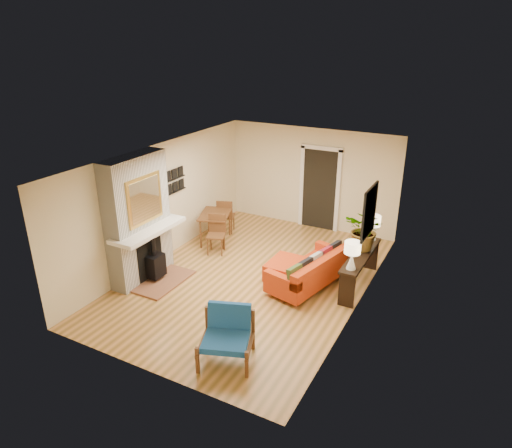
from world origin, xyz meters
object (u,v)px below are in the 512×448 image
object	(u,v)px
blue_chair	(227,332)
lamp_near	(352,252)
lamp_far	(373,225)
dining_table	(218,219)
sofa	(312,271)
ottoman	(289,270)
houseplant	(366,230)
console_table	(361,261)

from	to	relation	value
blue_chair	lamp_near	size ratio (longest dim) A/B	1.88
blue_chair	lamp_far	distance (m)	4.09
lamp_near	lamp_far	bearing A→B (deg)	90.00
dining_table	lamp_far	xyz separation A→B (m)	(3.65, 0.26, 0.47)
dining_table	lamp_far	world-z (taller)	lamp_far
sofa	dining_table	distance (m)	2.96
ottoman	blue_chair	xyz separation A→B (m)	(0.11, -2.64, 0.21)
lamp_far	houseplant	xyz separation A→B (m)	(-0.01, -0.55, 0.09)
houseplant	console_table	bearing A→B (deg)	-87.43
dining_table	houseplant	bearing A→B (deg)	-4.52
lamp_far	houseplant	bearing A→B (deg)	-91.05
lamp_near	houseplant	xyz separation A→B (m)	(-0.01, 0.92, 0.09)
blue_chair	dining_table	size ratio (longest dim) A/B	0.60
lamp_far	dining_table	bearing A→B (deg)	-175.95
houseplant	lamp_far	bearing A→B (deg)	88.95
ottoman	houseplant	world-z (taller)	houseplant
lamp_near	blue_chair	bearing A→B (deg)	-116.86
lamp_near	houseplant	world-z (taller)	houseplant
sofa	houseplant	xyz separation A→B (m)	(0.84, 0.64, 0.82)
sofa	lamp_far	world-z (taller)	lamp_far
dining_table	console_table	world-z (taller)	dining_table
sofa	blue_chair	xyz separation A→B (m)	(-0.36, -2.67, 0.12)
lamp_near	houseplant	distance (m)	0.92
sofa	dining_table	xyz separation A→B (m)	(-2.80, 0.93, 0.26)
houseplant	dining_table	bearing A→B (deg)	175.48
houseplant	ottoman	bearing A→B (deg)	-152.82
dining_table	blue_chair	bearing A→B (deg)	-55.90
sofa	lamp_near	world-z (taller)	lamp_near
dining_table	lamp_near	distance (m)	3.88
sofa	lamp_far	distance (m)	1.64
dining_table	lamp_far	size ratio (longest dim) A/B	3.15
ottoman	console_table	bearing A→B (deg)	18.86
ottoman	lamp_near	bearing A→B (deg)	-10.26
console_table	lamp_near	size ratio (longest dim) A/B	3.43
blue_chair	console_table	xyz separation A→B (m)	(1.21, 3.09, 0.13)
sofa	dining_table	world-z (taller)	dining_table
console_table	lamp_near	world-z (taller)	lamp_near
console_table	houseplant	world-z (taller)	houseplant
houseplant	sofa	bearing A→B (deg)	-142.72
dining_table	console_table	distance (m)	3.69
ottoman	sofa	bearing A→B (deg)	4.25
blue_chair	houseplant	xyz separation A→B (m)	(1.20, 3.31, 0.70)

